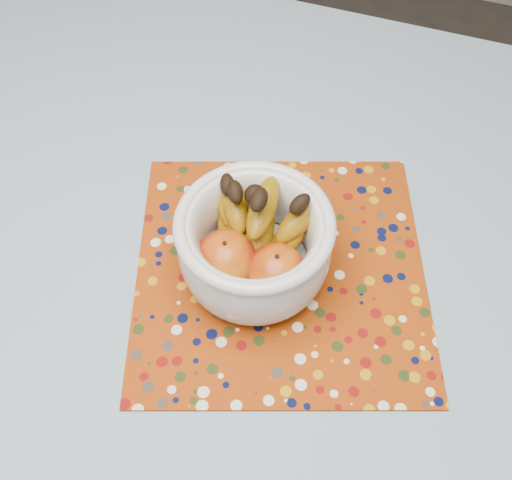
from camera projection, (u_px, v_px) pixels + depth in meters
table at (189, 345)px, 0.80m from camera, size 1.20×1.20×0.75m
tablecloth at (182, 318)px, 0.74m from camera, size 1.32×1.32×0.01m
placemat at (280, 270)px, 0.77m from camera, size 0.47×0.47×0.00m
fruit_bowl at (254, 238)px, 0.71m from camera, size 0.20×0.19×0.15m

